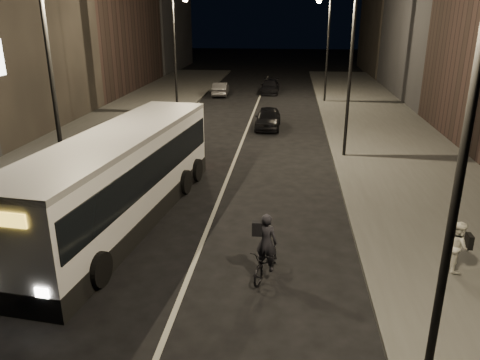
% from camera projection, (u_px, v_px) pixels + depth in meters
% --- Properties ---
extents(ground, '(180.00, 180.00, 0.00)m').
position_uv_depth(ground, '(191.00, 271.00, 13.69)').
color(ground, black).
rests_on(ground, ground).
extents(sidewalk_right, '(7.00, 70.00, 0.16)m').
position_uv_depth(sidewalk_right, '(393.00, 148.00, 25.92)').
color(sidewalk_right, '#3B3B38').
rests_on(sidewalk_right, ground).
extents(sidewalk_left, '(7.00, 70.00, 0.16)m').
position_uv_depth(sidewalk_left, '(98.00, 139.00, 27.62)').
color(sidewalk_left, '#3B3B38').
rests_on(sidewalk_left, ground).
extents(streetlight_right_near, '(1.20, 0.44, 8.12)m').
position_uv_depth(streetlight_right_near, '(451.00, 128.00, 7.60)').
color(streetlight_right_near, black).
rests_on(streetlight_right_near, sidewalk_right).
extents(streetlight_right_mid, '(1.20, 0.44, 8.12)m').
position_uv_depth(streetlight_right_mid, '(346.00, 52.00, 22.58)').
color(streetlight_right_mid, black).
rests_on(streetlight_right_mid, sidewalk_right).
extents(streetlight_right_far, '(1.20, 0.44, 8.12)m').
position_uv_depth(streetlight_right_far, '(325.00, 36.00, 37.55)').
color(streetlight_right_far, black).
rests_on(streetlight_right_far, sidewalk_right).
extents(streetlight_left_near, '(1.20, 0.44, 8.12)m').
position_uv_depth(streetlight_left_near, '(58.00, 67.00, 16.16)').
color(streetlight_left_near, black).
rests_on(streetlight_left_near, sidewalk_left).
extents(streetlight_left_far, '(1.20, 0.44, 8.12)m').
position_uv_depth(streetlight_left_far, '(178.00, 39.00, 33.01)').
color(streetlight_left_far, black).
rests_on(streetlight_left_far, sidewalk_left).
extents(city_bus, '(3.87, 12.22, 3.24)m').
position_uv_depth(city_bus, '(121.00, 174.00, 16.51)').
color(city_bus, silver).
rests_on(city_bus, ground).
extents(cyclist_on_bicycle, '(1.10, 1.87, 2.04)m').
position_uv_depth(cyclist_on_bicycle, '(266.00, 256.00, 13.15)').
color(cyclist_on_bicycle, black).
rests_on(cyclist_on_bicycle, ground).
extents(pedestrian_woman, '(0.57, 0.73, 1.49)m').
position_uv_depth(pedestrian_woman, '(458.00, 246.00, 13.23)').
color(pedestrian_woman, silver).
rests_on(pedestrian_woman, sidewalk_right).
extents(car_near, '(1.60, 3.92, 1.33)m').
position_uv_depth(car_near, '(268.00, 118.00, 30.43)').
color(car_near, black).
rests_on(car_near, ground).
extents(car_mid, '(1.50, 3.77, 1.22)m').
position_uv_depth(car_mid, '(221.00, 89.00, 42.43)').
color(car_mid, '#373639').
rests_on(car_mid, ground).
extents(car_far, '(1.75, 4.16, 1.20)m').
position_uv_depth(car_far, '(270.00, 87.00, 43.82)').
color(car_far, black).
rests_on(car_far, ground).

